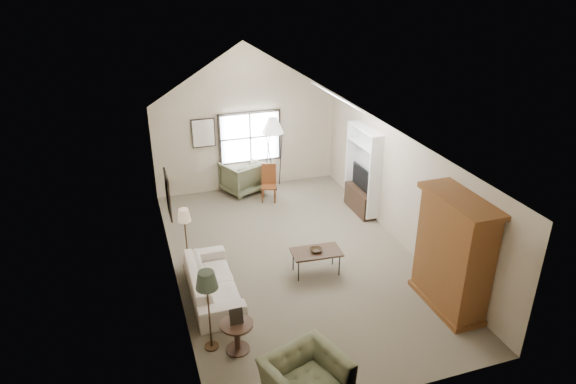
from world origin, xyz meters
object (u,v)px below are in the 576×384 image
object	(u,v)px
sofa	(213,282)
armchair_near	(306,381)
armchair_far	(242,177)
side_chair	(269,183)
armoire	(453,254)
side_table	(237,337)
coffee_table	(316,262)

from	to	relation	value
sofa	armchair_near	xyz separation A→B (m)	(0.80, -2.93, 0.05)
sofa	armchair_far	size ratio (longest dim) A/B	2.28
side_chair	armchair_near	bearing A→B (deg)	-82.93
armoire	side_table	distance (m)	4.06
armchair_near	armchair_far	bearing A→B (deg)	65.91
armoire	coffee_table	distance (m)	2.73
sofa	side_chair	distance (m)	4.31
sofa	armchair_near	distance (m)	3.04
armchair_near	side_table	world-z (taller)	armchair_near
armchair_near	side_chair	size ratio (longest dim) A/B	1.13
armchair_far	side_chair	size ratio (longest dim) A/B	0.96
sofa	coffee_table	bearing A→B (deg)	-86.32
sofa	armchair_near	world-z (taller)	armchair_near
armoire	armchair_far	distance (m)	6.59
sofa	coffee_table	distance (m)	2.15
side_chair	armoire	bearing A→B (deg)	-51.63
sofa	side_chair	bearing A→B (deg)	-30.08
armoire	side_chair	world-z (taller)	armoire
sofa	side_table	size ratio (longest dim) A/B	3.99
armchair_far	coffee_table	size ratio (longest dim) A/B	0.95
side_table	armchair_far	bearing A→B (deg)	75.59
sofa	side_chair	size ratio (longest dim) A/B	2.19
armchair_near	side_table	distance (m)	1.51
armoire	coffee_table	xyz separation A→B (m)	(-1.93, 1.74, -0.85)
coffee_table	side_chair	distance (m)	3.59
armoire	side_chair	size ratio (longest dim) A/B	2.22
side_table	coffee_table	bearing A→B (deg)	39.92
armoire	armchair_far	world-z (taller)	armoire
armoire	armchair_far	size ratio (longest dim) A/B	2.31
armoire	sofa	world-z (taller)	armoire
armoire	armchair_near	distance (m)	3.60
armchair_far	coffee_table	world-z (taller)	armchair_far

